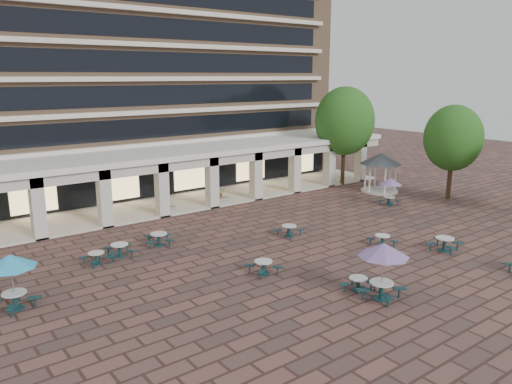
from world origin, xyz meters
TOP-DOWN VIEW (x-y plane):
  - ground at (0.00, 0.00)m, footprint 120.00×120.00m
  - apartment_building at (0.00, 25.47)m, footprint 40.00×15.50m
  - retail_arcade at (0.00, 14.80)m, footprint 42.00×6.60m
  - picnic_table_1 at (-0.60, -4.81)m, footprint 1.78×1.78m
  - picnic_table_3 at (5.42, -1.36)m, footprint 1.72×1.72m
  - picnic_table_4 at (-14.00, 2.93)m, footprint 2.16×2.16m
  - picnic_table_5 at (-2.91, -0.48)m, footprint 1.62×1.62m
  - picnic_table_6 at (-0.45, -6.05)m, footprint 2.30×2.30m
  - picnic_table_7 at (7.62, -4.09)m, footprint 2.06×2.06m
  - picnic_table_8 at (-7.82, 6.40)m, footprint 1.80×1.80m
  - picnic_table_9 at (-5.20, 6.79)m, footprint 2.02×2.02m
  - picnic_table_11 at (13.59, 4.58)m, footprint 1.84×1.84m
  - picnic_table_12 at (-9.27, 6.07)m, footprint 1.68×1.68m
  - picnic_table_13 at (2.19, 3.41)m, footprint 1.79×1.79m
  - gazebo at (16.69, 8.08)m, footprint 3.62×3.62m
  - tree_east_a at (19.08, 2.93)m, footprint 4.63×4.63m
  - tree_east_c at (16.22, 12.08)m, footprint 5.41×5.41m
  - planter_left at (-1.63, 12.90)m, footprint 1.50×0.68m
  - planter_right at (3.15, 12.90)m, footprint 1.50×0.73m

SIDE VIEW (x-z plane):
  - ground at x=0.00m, z-range 0.00..0.00m
  - picnic_table_12 at x=-9.27m, z-range 0.06..0.72m
  - picnic_table_1 at x=-0.60m, z-range 0.06..0.72m
  - picnic_table_3 at x=5.42m, z-range 0.06..0.73m
  - picnic_table_5 at x=-2.91m, z-range 0.07..0.77m
  - picnic_table_13 at x=2.19m, z-range 0.07..0.77m
  - picnic_table_8 at x=-7.82m, z-range 0.07..0.80m
  - picnic_table_9 at x=-5.20m, z-range 0.07..0.82m
  - picnic_table_7 at x=7.62m, z-range 0.08..0.87m
  - planter_right at x=3.15m, z-range -0.13..1.12m
  - planter_left at x=-1.63m, z-range -0.11..1.18m
  - picnic_table_11 at x=13.59m, z-range 0.74..2.87m
  - picnic_table_4 at x=-14.00m, z-range 0.87..3.37m
  - picnic_table_6 at x=-0.45m, z-range 0.93..3.59m
  - gazebo at x=16.69m, z-range 0.85..4.22m
  - retail_arcade at x=0.00m, z-range 0.80..5.20m
  - tree_east_a at x=19.08m, z-range 1.18..8.90m
  - tree_east_c at x=16.22m, z-range 1.39..10.41m
  - apartment_building at x=0.00m, z-range 0.00..25.20m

